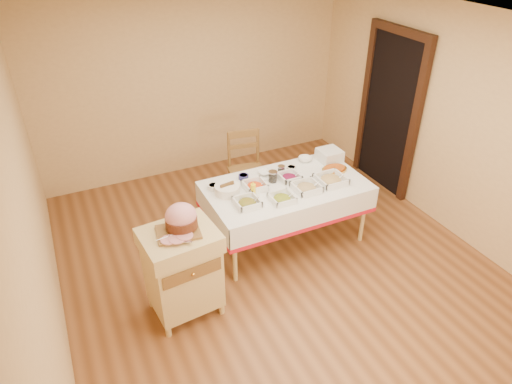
# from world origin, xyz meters

# --- Properties ---
(room_shell) EXTENTS (5.00, 5.00, 5.00)m
(room_shell) POSITION_xyz_m (0.00, 0.00, 1.30)
(room_shell) COLOR brown
(room_shell) RESTS_ON ground
(doorway) EXTENTS (0.09, 1.10, 2.20)m
(doorway) POSITION_xyz_m (2.20, 0.90, 1.11)
(doorway) COLOR black
(doorway) RESTS_ON ground
(dining_table) EXTENTS (1.82, 1.02, 0.76)m
(dining_table) POSITION_xyz_m (0.30, 0.30, 0.60)
(dining_table) COLOR #DBBE78
(dining_table) RESTS_ON ground
(butcher_cart) EXTENTS (0.72, 0.62, 0.95)m
(butcher_cart) POSITION_xyz_m (-1.13, -0.30, 0.54)
(butcher_cart) COLOR #DBBE78
(butcher_cart) RESTS_ON ground
(dining_chair) EXTENTS (0.52, 0.50, 1.01)m
(dining_chair) POSITION_xyz_m (0.22, 1.21, 0.52)
(dining_chair) COLOR brown
(dining_chair) RESTS_ON ground
(ham_on_board) EXTENTS (0.41, 0.39, 0.27)m
(ham_on_board) POSITION_xyz_m (-1.09, -0.27, 1.06)
(ham_on_board) COLOR brown
(ham_on_board) RESTS_ON butcher_cart
(serving_dish_a) EXTENTS (0.26, 0.25, 0.11)m
(serving_dish_a) POSITION_xyz_m (-0.27, 0.11, 0.80)
(serving_dish_a) COLOR white
(serving_dish_a) RESTS_ON dining_table
(serving_dish_b) EXTENTS (0.24, 0.24, 0.10)m
(serving_dish_b) POSITION_xyz_m (0.10, 0.03, 0.79)
(serving_dish_b) COLOR white
(serving_dish_b) RESTS_ON dining_table
(serving_dish_c) EXTENTS (0.28, 0.28, 0.11)m
(serving_dish_c) POSITION_xyz_m (0.45, 0.10, 0.80)
(serving_dish_c) COLOR white
(serving_dish_c) RESTS_ON dining_table
(serving_dish_d) EXTENTS (0.31, 0.31, 0.12)m
(serving_dish_d) POSITION_xyz_m (0.79, 0.13, 0.80)
(serving_dish_d) COLOR white
(serving_dish_d) RESTS_ON dining_table
(serving_dish_e) EXTENTS (0.25, 0.24, 0.12)m
(serving_dish_e) POSITION_xyz_m (-0.05, 0.38, 0.80)
(serving_dish_e) COLOR white
(serving_dish_e) RESTS_ON dining_table
(serving_dish_f) EXTENTS (0.24, 0.23, 0.11)m
(serving_dish_f) POSITION_xyz_m (0.39, 0.38, 0.79)
(serving_dish_f) COLOR white
(serving_dish_f) RESTS_ON dining_table
(small_bowl_left) EXTENTS (0.12, 0.12, 0.06)m
(small_bowl_left) POSITION_xyz_m (-0.47, 0.56, 0.79)
(small_bowl_left) COLOR white
(small_bowl_left) RESTS_ON dining_table
(small_bowl_mid) EXTENTS (0.12, 0.12, 0.05)m
(small_bowl_mid) POSITION_xyz_m (-0.08, 0.63, 0.79)
(small_bowl_mid) COLOR navy
(small_bowl_mid) RESTS_ON dining_table
(small_bowl_right) EXTENTS (0.11, 0.11, 0.06)m
(small_bowl_right) POSITION_xyz_m (0.51, 0.56, 0.79)
(small_bowl_right) COLOR white
(small_bowl_right) RESTS_ON dining_table
(bowl_white_imported) EXTENTS (0.17, 0.17, 0.04)m
(bowl_white_imported) POSITION_xyz_m (0.20, 0.63, 0.78)
(bowl_white_imported) COLOR white
(bowl_white_imported) RESTS_ON dining_table
(bowl_small_imported) EXTENTS (0.20, 0.20, 0.05)m
(bowl_small_imported) POSITION_xyz_m (0.79, 0.70, 0.79)
(bowl_small_imported) COLOR white
(bowl_small_imported) RESTS_ON dining_table
(preserve_jar_left) EXTENTS (0.10, 0.10, 0.13)m
(preserve_jar_left) POSITION_xyz_m (0.20, 0.43, 0.82)
(preserve_jar_left) COLOR silver
(preserve_jar_left) RESTS_ON dining_table
(preserve_jar_right) EXTENTS (0.09, 0.09, 0.11)m
(preserve_jar_right) POSITION_xyz_m (0.37, 0.54, 0.81)
(preserve_jar_right) COLOR silver
(preserve_jar_right) RESTS_ON dining_table
(mustard_bottle) EXTENTS (0.06, 0.06, 0.17)m
(mustard_bottle) POSITION_xyz_m (-0.13, 0.26, 0.84)
(mustard_bottle) COLOR yellow
(mustard_bottle) RESTS_ON dining_table
(bread_basket) EXTENTS (0.28, 0.28, 0.12)m
(bread_basket) POSITION_xyz_m (-0.37, 0.41, 0.81)
(bread_basket) COLOR white
(bread_basket) RESTS_ON dining_table
(plate_stack) EXTENTS (0.27, 0.27, 0.15)m
(plate_stack) POSITION_xyz_m (1.06, 0.59, 0.83)
(plate_stack) COLOR white
(plate_stack) RESTS_ON dining_table
(brass_platter) EXTENTS (0.32, 0.23, 0.04)m
(brass_platter) POSITION_xyz_m (0.98, 0.34, 0.78)
(brass_platter) COLOR gold
(brass_platter) RESTS_ON dining_table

